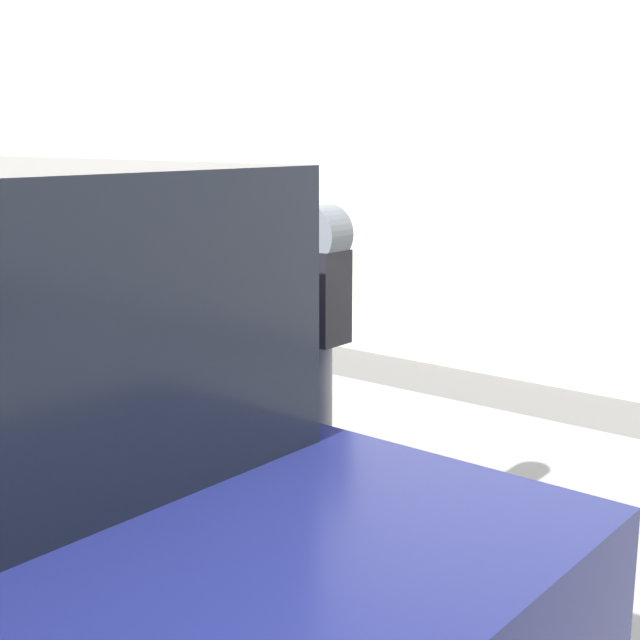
# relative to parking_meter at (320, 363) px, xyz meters

# --- Properties ---
(sidewalk) EXTENTS (24.00, 2.80, 0.11)m
(sidewalk) POSITION_rel_parking_meter_xyz_m (-0.04, 1.20, -0.99)
(sidewalk) COLOR #9E9B96
(sidewalk) RESTS_ON ground_plane
(parking_meter) EXTENTS (0.18, 0.14, 1.43)m
(parking_meter) POSITION_rel_parking_meter_xyz_m (0.00, 0.00, 0.00)
(parking_meter) COLOR slate
(parking_meter) RESTS_ON sidewalk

